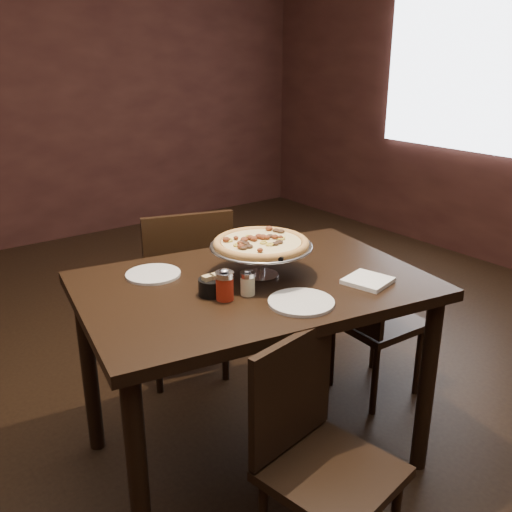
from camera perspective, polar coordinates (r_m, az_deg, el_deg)
room at (r=2.21m, az=0.55°, el=12.45°), size 6.04×7.04×2.84m
dining_table at (r=2.29m, az=-0.26°, el=-5.03°), size 1.47×1.11×0.84m
pizza_stand at (r=2.24m, az=0.52°, el=1.25°), size 0.41×0.41×0.17m
parmesan_shaker at (r=2.10m, az=-0.84°, el=-2.68°), size 0.06×0.06×0.10m
pepper_flake_shaker at (r=2.06m, az=-3.15°, el=-2.91°), size 0.07×0.07×0.12m
packet_caddy at (r=2.11m, az=-4.42°, el=-3.01°), size 0.10×0.10×0.08m
napkin_stack at (r=2.26m, az=11.12°, el=-2.43°), size 0.19×0.19×0.02m
plate_left at (r=2.33m, az=-10.25°, el=-1.80°), size 0.22×0.22×0.01m
plate_near at (r=2.05m, az=4.54°, el=-4.62°), size 0.24×0.24×0.01m
serving_spatula at (r=2.13m, az=2.76°, el=0.08°), size 0.16×0.16×0.02m
chair_far at (r=2.99m, az=-7.10°, el=-3.21°), size 0.56×0.56×0.95m
chair_near at (r=1.98m, az=6.05°, el=-18.77°), size 0.45×0.45×0.83m
chair_side at (r=2.90m, az=11.21°, el=-5.77°), size 0.40×0.40×0.83m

